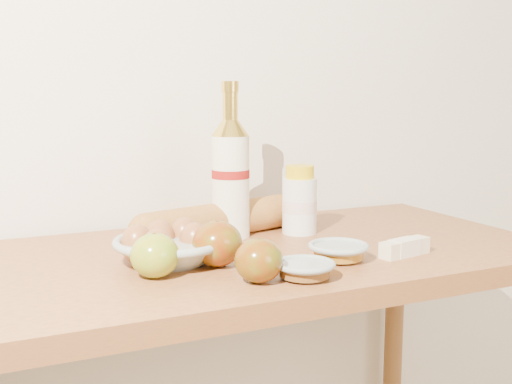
# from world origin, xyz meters

# --- Properties ---
(back_wall) EXTENTS (3.50, 0.02, 2.60)m
(back_wall) POSITION_xyz_m (0.00, 1.51, 1.30)
(back_wall) COLOR beige
(back_wall) RESTS_ON ground
(table) EXTENTS (1.20, 0.60, 0.90)m
(table) POSITION_xyz_m (0.00, 1.18, 0.78)
(table) COLOR #A36434
(table) RESTS_ON ground
(bourbon_bottle) EXTENTS (0.10, 0.10, 0.33)m
(bourbon_bottle) POSITION_xyz_m (0.01, 1.30, 1.03)
(bourbon_bottle) COLOR #EDE4C9
(bourbon_bottle) RESTS_ON table
(cream_bottle) EXTENTS (0.08, 0.08, 0.15)m
(cream_bottle) POSITION_xyz_m (0.16, 1.27, 0.97)
(cream_bottle) COLOR silver
(cream_bottle) RESTS_ON table
(egg_bowl) EXTENTS (0.26, 0.26, 0.07)m
(egg_bowl) POSITION_xyz_m (-0.17, 1.16, 0.93)
(egg_bowl) COLOR #93A09B
(egg_bowl) RESTS_ON table
(baguette) EXTENTS (0.45, 0.19, 0.07)m
(baguette) POSITION_xyz_m (-0.00, 1.31, 0.94)
(baguette) COLOR #B77C38
(baguette) RESTS_ON table
(apple_yellowgreen) EXTENTS (0.09, 0.09, 0.08)m
(apple_yellowgreen) POSITION_xyz_m (-0.22, 1.08, 0.94)
(apple_yellowgreen) COLOR #A59421
(apple_yellowgreen) RESTS_ON table
(apple_redgreen_front) EXTENTS (0.09, 0.09, 0.07)m
(apple_redgreen_front) POSITION_xyz_m (-0.08, 0.98, 0.94)
(apple_redgreen_front) COLOR maroon
(apple_redgreen_front) RESTS_ON table
(apple_redgreen_right) EXTENTS (0.11, 0.11, 0.08)m
(apple_redgreen_right) POSITION_xyz_m (-0.10, 1.10, 0.94)
(apple_redgreen_right) COLOR #940B08
(apple_redgreen_right) RESTS_ON table
(sugar_bowl) EXTENTS (0.14, 0.14, 0.03)m
(sugar_bowl) POSITION_xyz_m (0.00, 0.96, 0.92)
(sugar_bowl) COLOR gray
(sugar_bowl) RESTS_ON table
(syrup_bowl) EXTENTS (0.13, 0.13, 0.03)m
(syrup_bowl) POSITION_xyz_m (0.12, 1.04, 0.92)
(syrup_bowl) COLOR #93A19C
(syrup_bowl) RESTS_ON table
(butter_stick) EXTENTS (0.12, 0.05, 0.03)m
(butter_stick) POSITION_xyz_m (0.25, 1.02, 0.92)
(butter_stick) COLOR beige
(butter_stick) RESTS_ON table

